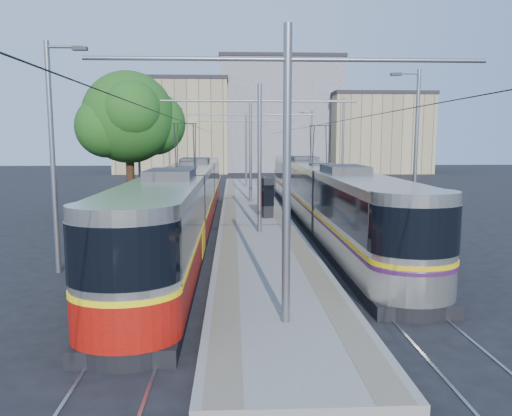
{
  "coord_description": "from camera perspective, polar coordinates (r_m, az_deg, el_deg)",
  "views": [
    {
      "loc": [
        -1.26,
        -15.63,
        4.67
      ],
      "look_at": [
        -0.21,
        7.03,
        1.6
      ],
      "focal_mm": 35.0,
      "sensor_mm": 36.0,
      "label": 1
    }
  ],
  "objects": [
    {
      "name": "track_arrow",
      "position": [
        13.66,
        -12.65,
        -12.44
      ],
      "size": [
        1.2,
        5.0,
        0.01
      ],
      "primitive_type": "cube",
      "color": "silver",
      "rests_on": "ground"
    },
    {
      "name": "shelter",
      "position": [
        28.61,
        1.11,
        1.33
      ],
      "size": [
        0.91,
        1.17,
        2.27
      ],
      "rotation": [
        0.0,
        0.0,
        0.3
      ],
      "color": "black",
      "rests_on": "platform"
    },
    {
      "name": "tram_right",
      "position": [
        28.4,
        7.23,
        1.96
      ],
      "size": [
        2.43,
        31.61,
        5.5
      ],
      "color": "black",
      "rests_on": "ground"
    },
    {
      "name": "street_lamps",
      "position": [
        36.65,
        -0.68,
        6.94
      ],
      "size": [
        15.18,
        38.22,
        8.0
      ],
      "color": "slate",
      "rests_on": "ground"
    },
    {
      "name": "building_centre",
      "position": [
        80.05,
        2.6,
        10.47
      ],
      "size": [
        18.36,
        14.28,
        17.07
      ],
      "color": "gray",
      "rests_on": "ground"
    },
    {
      "name": "tree",
      "position": [
        31.5,
        -13.62,
        9.82
      ],
      "size": [
        6.06,
        5.6,
        8.8
      ],
      "color": "#382314",
      "rests_on": "ground"
    },
    {
      "name": "ground",
      "position": [
        16.36,
        1.9,
        -8.88
      ],
      "size": [
        160.0,
        160.0,
        0.0
      ],
      "primitive_type": "plane",
      "color": "black",
      "rests_on": "ground"
    },
    {
      "name": "building_left",
      "position": [
        76.16,
        -9.35,
        9.19
      ],
      "size": [
        16.32,
        12.24,
        13.53
      ],
      "color": "tan",
      "rests_on": "ground"
    },
    {
      "name": "tram_left",
      "position": [
        25.2,
        -7.96,
        0.88
      ],
      "size": [
        2.43,
        30.66,
        5.5
      ],
      "color": "black",
      "rests_on": "ground"
    },
    {
      "name": "tactile_strip_right",
      "position": [
        33.03,
        2.08,
        0.11
      ],
      "size": [
        0.7,
        50.0,
        0.01
      ],
      "primitive_type": "cube",
      "color": "gray",
      "rests_on": "platform"
    },
    {
      "name": "catenary",
      "position": [
        29.81,
        -0.23,
        7.43
      ],
      "size": [
        9.2,
        70.0,
        7.0
      ],
      "color": "slate",
      "rests_on": "platform"
    },
    {
      "name": "tactile_strip_left",
      "position": [
        32.92,
        -2.95,
        0.08
      ],
      "size": [
        0.7,
        50.0,
        0.01
      ],
      "primitive_type": "cube",
      "color": "gray",
      "rests_on": "platform"
    },
    {
      "name": "rails",
      "position": [
        32.98,
        -0.43,
        -0.41
      ],
      "size": [
        8.71,
        70.0,
        0.03
      ],
      "color": "gray",
      "rests_on": "ground"
    },
    {
      "name": "building_right",
      "position": [
        76.64,
        13.6,
        8.31
      ],
      "size": [
        14.28,
        10.2,
        11.51
      ],
      "color": "tan",
      "rests_on": "ground"
    },
    {
      "name": "platform",
      "position": [
        32.96,
        -0.43,
        -0.17
      ],
      "size": [
        4.0,
        50.0,
        0.3
      ],
      "primitive_type": "cube",
      "color": "gray",
      "rests_on": "ground"
    }
  ]
}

